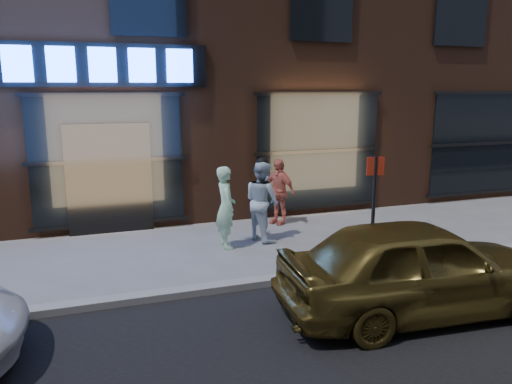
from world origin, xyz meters
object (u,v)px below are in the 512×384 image
Objects in this scene: man_bowtie at (226,207)px; sign_post at (374,201)px; passerby at (278,191)px; gold_sedan at (421,267)px; man_cap at (262,201)px.

sign_post is at bearing -131.29° from man_bowtie.
passerby reaches higher than gold_sedan.
man_cap is at bearing -67.90° from passerby.
man_bowtie is 0.41× the size of gold_sedan.
man_bowtie is 2.11m from passerby.
passerby is at bearing -55.74° from man_cap.
gold_sedan is at bearing 173.65° from man_cap.
sign_post is (0.51, -3.24, 0.44)m from passerby.
gold_sedan is at bearing -154.36° from man_bowtie.
sign_post is at bearing -168.28° from man_cap.
man_bowtie reaches higher than passerby.
passerby is (0.79, 1.08, -0.07)m from man_cap.
man_cap is 0.83× the size of sign_post.
gold_sedan is 1.96m from sign_post.
man_bowtie is 0.98× the size of man_cap.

